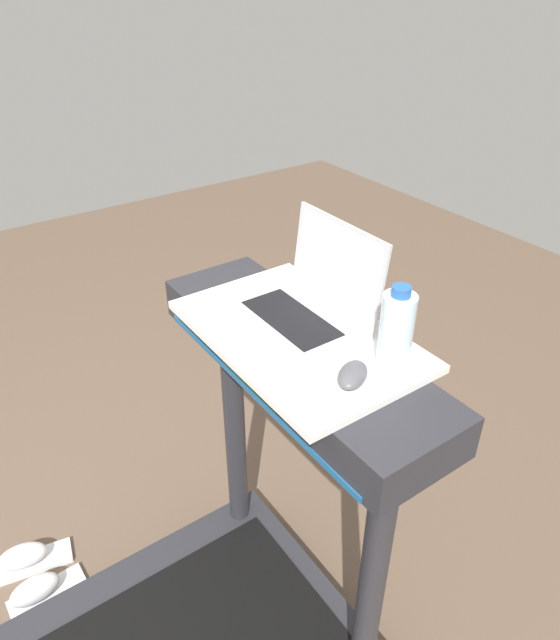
% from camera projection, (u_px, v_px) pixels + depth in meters
% --- Properties ---
extents(desk_board, '(0.61, 0.39, 0.02)m').
position_uv_depth(desk_board, '(297.00, 335.00, 1.40)').
color(desk_board, white).
rests_on(desk_board, treadmill_base).
extents(laptop, '(0.32, 0.25, 0.24)m').
position_uv_depth(laptop, '(309.00, 301.00, 1.42)').
color(laptop, '#B7B7BC').
rests_on(laptop, desk_board).
extents(computer_mouse, '(0.10, 0.12, 0.03)m').
position_uv_depth(computer_mouse, '(352.00, 375.00, 1.22)').
color(computer_mouse, '#4C4C51').
rests_on(computer_mouse, desk_board).
extents(water_bottle, '(0.07, 0.07, 0.20)m').
position_uv_depth(water_bottle, '(396.00, 330.00, 1.23)').
color(water_bottle, silver).
rests_on(water_bottle, desk_board).
extents(sneaker_left, '(0.15, 0.27, 0.11)m').
position_uv_depth(sneaker_left, '(26.00, 558.00, 2.12)').
color(sneaker_left, white).
rests_on(sneaker_left, ground).
extents(sneaker_right, '(0.11, 0.26, 0.11)m').
position_uv_depth(sneaker_right, '(39.00, 591.00, 2.00)').
color(sneaker_right, white).
rests_on(sneaker_right, ground).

